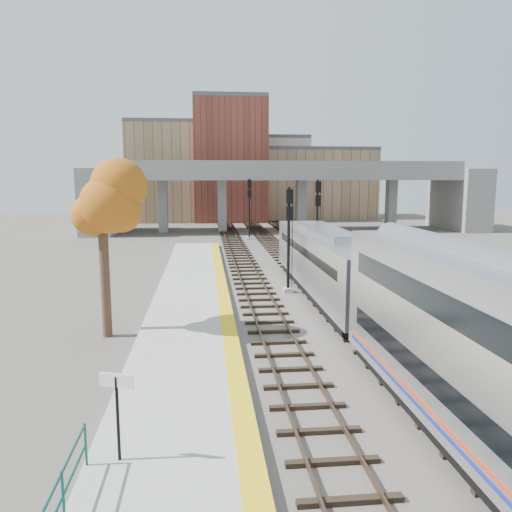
{
  "coord_description": "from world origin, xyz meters",
  "views": [
    {
      "loc": [
        -6.41,
        -23.72,
        7.37
      ],
      "look_at": [
        -3.24,
        6.96,
        2.5
      ],
      "focal_mm": 35.0,
      "sensor_mm": 36.0,
      "label": 1
    }
  ],
  "objects_px": {
    "tree": "(102,205)",
    "car_b": "(392,241)",
    "signal_mast_far": "(249,209)",
    "signal_mast_near": "(289,242)",
    "car_a": "(377,246)",
    "car_c": "(412,237)",
    "locomotive": "(326,261)",
    "signal_mast_mid": "(317,223)"
  },
  "relations": [
    {
      "from": "tree",
      "to": "car_b",
      "type": "height_order",
      "value": "tree"
    },
    {
      "from": "signal_mast_far",
      "to": "car_b",
      "type": "xyz_separation_m",
      "value": [
        14.36,
        -8.69,
        -2.92
      ]
    },
    {
      "from": "signal_mast_far",
      "to": "car_b",
      "type": "distance_m",
      "value": 17.04
    },
    {
      "from": "signal_mast_near",
      "to": "car_a",
      "type": "relative_size",
      "value": 1.83
    },
    {
      "from": "car_a",
      "to": "car_b",
      "type": "xyz_separation_m",
      "value": [
        2.82,
        3.19,
        0.02
      ]
    },
    {
      "from": "signal_mast_near",
      "to": "car_b",
      "type": "xyz_separation_m",
      "value": [
        14.36,
        19.26,
        -2.61
      ]
    },
    {
      "from": "car_a",
      "to": "car_c",
      "type": "bearing_deg",
      "value": 55.68
    },
    {
      "from": "tree",
      "to": "car_a",
      "type": "bearing_deg",
      "value": 48.28
    },
    {
      "from": "signal_mast_far",
      "to": "tree",
      "type": "xyz_separation_m",
      "value": [
        -9.92,
        -35.94,
        2.51
      ]
    },
    {
      "from": "signal_mast_far",
      "to": "car_a",
      "type": "relative_size",
      "value": 1.95
    },
    {
      "from": "locomotive",
      "to": "signal_mast_near",
      "type": "xyz_separation_m",
      "value": [
        -2.1,
        1.49,
        1.03
      ]
    },
    {
      "from": "signal_mast_far",
      "to": "signal_mast_near",
      "type": "bearing_deg",
      "value": -90.0
    },
    {
      "from": "locomotive",
      "to": "tree",
      "type": "height_order",
      "value": "tree"
    },
    {
      "from": "locomotive",
      "to": "signal_mast_near",
      "type": "relative_size",
      "value": 2.81
    },
    {
      "from": "car_a",
      "to": "car_b",
      "type": "height_order",
      "value": "car_b"
    },
    {
      "from": "locomotive",
      "to": "car_c",
      "type": "relative_size",
      "value": 5.23
    },
    {
      "from": "car_c",
      "to": "signal_mast_mid",
      "type": "bearing_deg",
      "value": -123.11
    },
    {
      "from": "locomotive",
      "to": "car_b",
      "type": "height_order",
      "value": "locomotive"
    },
    {
      "from": "signal_mast_far",
      "to": "tree",
      "type": "relative_size",
      "value": 0.87
    },
    {
      "from": "signal_mast_mid",
      "to": "car_b",
      "type": "bearing_deg",
      "value": 42.32
    },
    {
      "from": "signal_mast_near",
      "to": "car_c",
      "type": "distance_m",
      "value": 29.89
    },
    {
      "from": "locomotive",
      "to": "car_b",
      "type": "bearing_deg",
      "value": 59.43
    },
    {
      "from": "signal_mast_mid",
      "to": "car_a",
      "type": "xyz_separation_m",
      "value": [
        7.44,
        6.15,
        -2.93
      ]
    },
    {
      "from": "signal_mast_far",
      "to": "locomotive",
      "type": "bearing_deg",
      "value": -85.92
    },
    {
      "from": "locomotive",
      "to": "tree",
      "type": "xyz_separation_m",
      "value": [
        -12.02,
        -6.49,
        3.85
      ]
    },
    {
      "from": "tree",
      "to": "signal_mast_near",
      "type": "bearing_deg",
      "value": 38.84
    },
    {
      "from": "tree",
      "to": "car_c",
      "type": "xyz_separation_m",
      "value": [
        28.21,
        31.46,
        -5.56
      ]
    },
    {
      "from": "car_b",
      "to": "car_c",
      "type": "distance_m",
      "value": 5.77
    },
    {
      "from": "car_c",
      "to": "signal_mast_far",
      "type": "bearing_deg",
      "value": 179.47
    },
    {
      "from": "signal_mast_mid",
      "to": "car_c",
      "type": "xyz_separation_m",
      "value": [
        14.2,
        13.56,
        -3.03
      ]
    },
    {
      "from": "signal_mast_near",
      "to": "signal_mast_mid",
      "type": "height_order",
      "value": "signal_mast_mid"
    },
    {
      "from": "locomotive",
      "to": "signal_mast_mid",
      "type": "relative_size",
      "value": 2.64
    },
    {
      "from": "locomotive",
      "to": "car_a",
      "type": "height_order",
      "value": "locomotive"
    },
    {
      "from": "car_b",
      "to": "tree",
      "type": "bearing_deg",
      "value": -132.58
    },
    {
      "from": "signal_mast_near",
      "to": "car_a",
      "type": "bearing_deg",
      "value": 54.33
    },
    {
      "from": "tree",
      "to": "car_a",
      "type": "relative_size",
      "value": 2.23
    },
    {
      "from": "signal_mast_far",
      "to": "car_c",
      "type": "bearing_deg",
      "value": -13.75
    },
    {
      "from": "signal_mast_mid",
      "to": "tree",
      "type": "relative_size",
      "value": 0.87
    },
    {
      "from": "locomotive",
      "to": "car_c",
      "type": "height_order",
      "value": "locomotive"
    },
    {
      "from": "tree",
      "to": "car_c",
      "type": "bearing_deg",
      "value": 48.12
    },
    {
      "from": "signal_mast_near",
      "to": "tree",
      "type": "relative_size",
      "value": 0.82
    },
    {
      "from": "signal_mast_near",
      "to": "locomotive",
      "type": "bearing_deg",
      "value": -35.37
    }
  ]
}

